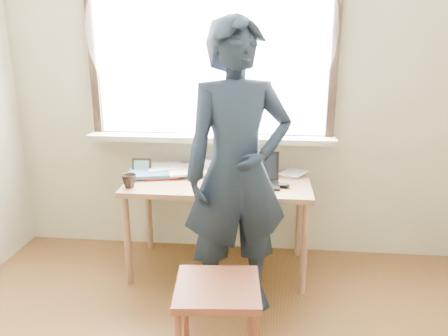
# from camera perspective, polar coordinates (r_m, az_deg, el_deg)

# --- Properties ---
(room_shell) EXTENTS (3.52, 4.02, 2.61)m
(room_shell) POSITION_cam_1_polar(r_m,az_deg,el_deg) (1.49, -3.98, 16.37)
(room_shell) COLOR #B8B194
(room_shell) RESTS_ON ground
(desk) EXTENTS (1.28, 0.64, 0.68)m
(desk) POSITION_cam_1_polar(r_m,az_deg,el_deg) (3.09, -0.71, -2.94)
(desk) COLOR #8D6546
(desk) RESTS_ON ground
(laptop) EXTENTS (0.32, 0.26, 0.21)m
(laptop) POSITION_cam_1_polar(r_m,az_deg,el_deg) (3.00, 4.29, -1.14)
(laptop) COLOR black
(laptop) RESTS_ON desk
(mug_white) EXTENTS (0.18, 0.18, 0.10)m
(mug_white) POSITION_cam_1_polar(r_m,az_deg,el_deg) (3.27, -1.66, 0.38)
(mug_white) COLOR white
(mug_white) RESTS_ON desk
(mug_dark) EXTENTS (0.12, 0.12, 0.09)m
(mug_dark) POSITION_cam_1_polar(r_m,az_deg,el_deg) (2.98, -12.28, -1.67)
(mug_dark) COLOR black
(mug_dark) RESTS_ON desk
(mouse) EXTENTS (0.08, 0.06, 0.03)m
(mouse) POSITION_cam_1_polar(r_m,az_deg,el_deg) (2.95, 7.81, -2.25)
(mouse) COLOR black
(mouse) RESTS_ON desk
(desk_clutter) EXTENTS (0.79, 0.50, 0.05)m
(desk_clutter) POSITION_cam_1_polar(r_m,az_deg,el_deg) (3.25, -5.49, -0.25)
(desk_clutter) COLOR #2C6091
(desk_clutter) RESTS_ON desk
(book_a) EXTENTS (0.26, 0.32, 0.03)m
(book_a) POSITION_cam_1_polar(r_m,az_deg,el_deg) (3.37, -7.69, 0.08)
(book_a) COLOR white
(book_a) RESTS_ON desk
(book_b) EXTENTS (0.25, 0.27, 0.02)m
(book_b) POSITION_cam_1_polar(r_m,az_deg,el_deg) (3.29, 7.85, -0.44)
(book_b) COLOR white
(book_b) RESTS_ON desk
(picture_frame) EXTENTS (0.14, 0.02, 0.11)m
(picture_frame) POSITION_cam_1_polar(r_m,az_deg,el_deg) (3.26, -10.68, 0.12)
(picture_frame) COLOR black
(picture_frame) RESTS_ON desk
(work_chair) EXTENTS (0.46, 0.45, 0.44)m
(work_chair) POSITION_cam_1_polar(r_m,az_deg,el_deg) (2.33, -0.85, -16.49)
(work_chair) COLOR brown
(work_chair) RESTS_ON ground
(person) EXTENTS (0.75, 0.61, 1.77)m
(person) POSITION_cam_1_polar(r_m,az_deg,el_deg) (2.57, 1.78, -0.53)
(person) COLOR black
(person) RESTS_ON ground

